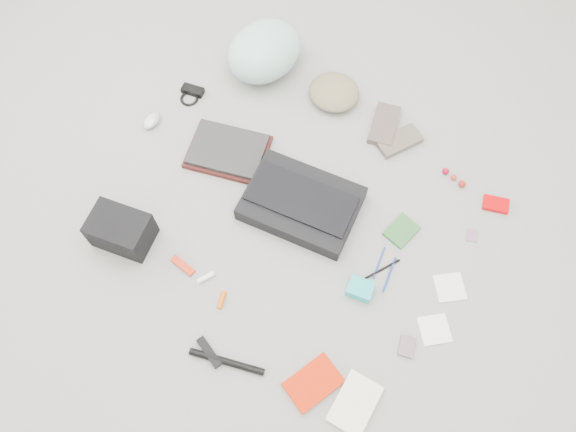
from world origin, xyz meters
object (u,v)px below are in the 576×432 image
Objects in this scene: laptop at (228,149)px; camera_bag at (121,230)px; bike_helmet at (264,51)px; messenger_bag at (301,203)px; book_red at (313,383)px; accordion_wallet at (360,289)px.

camera_bag is at bearing -118.73° from laptop.
bike_helmet is (-0.15, 0.46, 0.08)m from laptop.
messenger_bag reaches higher than book_red.
accordion_wallet reaches higher than book_red.
camera_bag is at bearing -144.65° from messenger_bag.
laptop is at bearing -64.90° from bike_helmet.
bike_helmet reaches higher than messenger_bag.
bike_helmet is 1.13m from accordion_wallet.
laptop is at bearing 164.54° from messenger_bag.
accordion_wallet is at bearing -33.89° from messenger_bag.
camera_bag is (-0.47, -0.51, 0.03)m from messenger_bag.
camera_bag is 0.93m from accordion_wallet.
laptop is 1.62× the size of book_red.
book_red is at bearing -62.57° from messenger_bag.
accordion_wallet is (0.38, -0.15, -0.01)m from messenger_bag.
accordion_wallet is (0.85, 0.36, -0.05)m from camera_bag.
accordion_wallet is (0.93, -0.63, -0.09)m from bike_helmet.
bike_helmet reaches higher than accordion_wallet.
bike_helmet is at bearing 78.47° from camera_bag.
messenger_bag is 1.45× the size of laptop.
laptop is 3.29× the size of accordion_wallet.
camera_bag is (-0.08, -0.54, 0.04)m from laptop.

